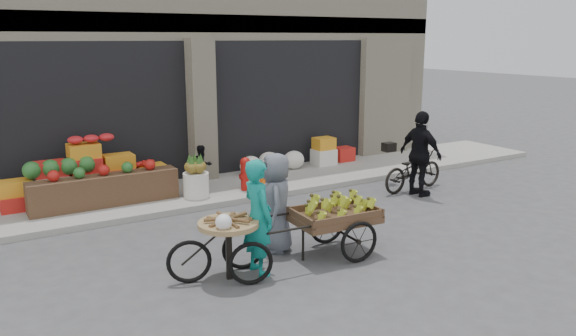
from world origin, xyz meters
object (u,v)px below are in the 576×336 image
bicycle (413,170)px  seated_person (202,167)px  tricycle_cart (228,240)px  vendor_grey (276,202)px  fire_hydrant (245,172)px  orange_bucket (267,180)px  vendor_woman (258,217)px  banana_cart (332,214)px  cyclist (421,154)px  pineapple_bin (196,185)px

bicycle → seated_person: bearing=56.8°
tricycle_cart → vendor_grey: vendor_grey is taller
fire_hydrant → bicycle: bicycle is taller
orange_bucket → vendor_woman: 4.29m
orange_bucket → fire_hydrant: bearing=174.3°
vendor_woman → tricycle_cart: vendor_woman is taller
banana_cart → vendor_grey: size_ratio=1.41×
vendor_woman → bicycle: 5.50m
seated_person → cyclist: bearing=-43.8°
pineapple_bin → cyclist: (4.25, -1.98, 0.53)m
fire_hydrant → orange_bucket: bearing=-5.7°
seated_person → vendor_grey: vendor_grey is taller
seated_person → bicycle: 4.60m
vendor_woman → vendor_grey: 0.90m
fire_hydrant → cyclist: bearing=-31.5°
cyclist → vendor_woman: bearing=105.2°
fire_hydrant → seated_person: 0.96m
tricycle_cart → vendor_grey: 1.28m
vendor_woman → tricycle_cart: (-0.46, 0.03, -0.27)m
banana_cart → vendor_grey: 0.89m
bicycle → cyclist: size_ratio=0.95×
banana_cart → vendor_grey: (-0.64, 0.61, 0.13)m
orange_bucket → vendor_grey: 3.44m
orange_bucket → vendor_grey: bearing=-116.8°
vendor_woman → bicycle: bearing=-67.3°
orange_bucket → cyclist: cyclist is taller
tricycle_cart → cyclist: 5.58m
seated_person → vendor_woman: 4.47m
orange_bucket → tricycle_cart: size_ratio=0.22×
fire_hydrant → banana_cart: (-0.39, -3.69, 0.15)m
fire_hydrant → vendor_woman: vendor_woman is taller
banana_cart → vendor_grey: bearing=140.3°
seated_person → orange_bucket: bearing=-40.3°
seated_person → banana_cart: size_ratio=0.42×
vendor_woman → fire_hydrant: bearing=-25.2°
seated_person → banana_cart: 4.35m
cyclist → banana_cart: bearing=111.6°
orange_bucket → bicycle: size_ratio=0.19×
vendor_woman → bicycle: size_ratio=0.97×
orange_bucket → pineapple_bin: bearing=176.4°
vendor_woman → cyclist: size_ratio=0.92×
cyclist → pineapple_bin: bearing=60.1°
banana_cart → bicycle: (3.74, 2.16, -0.21)m
bicycle → cyclist: 0.64m
orange_bucket → tricycle_cart: bearing=-126.1°
cyclist → vendor_grey: bearing=100.5°
vendor_woman → vendor_grey: size_ratio=1.06×
orange_bucket → bicycle: (2.85, -1.48, 0.18)m
pineapple_bin → orange_bucket: (1.60, -0.10, -0.10)m
pineapple_bin → seated_person: bearing=56.3°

